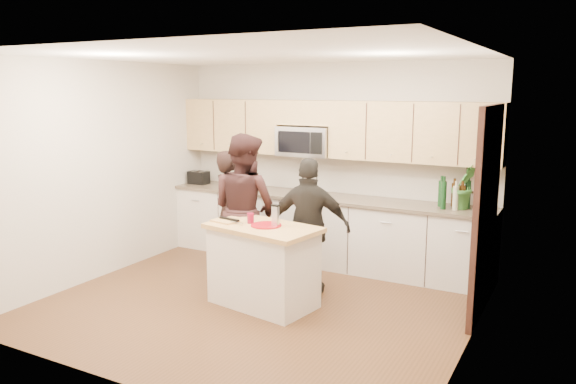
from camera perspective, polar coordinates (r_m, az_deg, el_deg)
The scene contains 21 objects.
floor at distance 6.38m, azimuth -3.05°, elevation -11.24°, with size 4.50×4.50×0.00m, color #52311C.
room_shell at distance 5.96m, azimuth -3.21°, elevation 4.40°, with size 4.52×4.02×2.71m.
back_cabinetry at distance 7.66m, azimuth 3.50°, elevation -3.81°, with size 4.50×0.66×0.94m.
upper_cabinetry at distance 7.56m, azimuth 4.31°, elevation 6.54°, with size 4.50×0.33×0.75m.
microwave at distance 7.68m, azimuth 1.83°, elevation 5.18°, with size 0.76×0.41×0.40m.
doorway at distance 6.14m, azimuth 19.60°, elevation -1.44°, with size 0.06×1.25×2.20m.
framed_picture at distance 7.21m, azimuth 18.80°, elevation 1.31°, with size 0.30×0.03×0.38m.
dish_towel at distance 7.86m, azimuth -3.35°, elevation -0.97°, with size 0.34×0.60×0.48m.
island at distance 6.20m, azimuth -2.52°, elevation -7.43°, with size 1.30×0.89×0.90m.
red_plate at distance 6.06m, azimuth -2.24°, elevation -3.39°, with size 0.33×0.33×0.02m, color maroon.
box_grater at distance 6.00m, azimuth -1.29°, elevation -2.31°, with size 0.08×0.06×0.22m.
drink_glass at distance 6.18m, azimuth -3.82°, elevation -2.67°, with size 0.08×0.08×0.11m, color maroon.
cutting_board at distance 6.28m, azimuth -6.43°, elevation -2.94°, with size 0.29×0.19×0.02m, color tan.
tongs at distance 6.28m, azimuth -6.00°, elevation -2.74°, with size 0.28×0.03×0.02m, color black.
knife at distance 6.15m, azimuth -5.27°, elevation -3.09°, with size 0.17×0.02×0.01m, color silver.
toaster at distance 8.57m, azimuth -9.06°, elevation 1.47°, with size 0.29×0.20×0.19m.
bottle_cluster at distance 7.01m, azimuth 16.53°, elevation -0.10°, with size 0.38×0.31×0.40m.
orchid at distance 6.99m, azimuth 17.46°, elevation 0.56°, with size 0.30×0.24×0.55m, color #36752E.
woman_left at distance 7.37m, azimuth -5.94°, elevation -1.88°, with size 0.57×0.38×1.58m, color black.
woman_center at distance 6.83m, azimuth -4.42°, elevation -1.73°, with size 0.89×0.70×1.84m, color black.
woman_right at distance 6.44m, azimuth 2.21°, elevation -3.58°, with size 0.93×0.39×1.59m, color black.
Camera 1 is at (3.09, -5.05, 2.36)m, focal length 35.00 mm.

